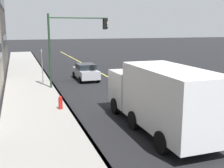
% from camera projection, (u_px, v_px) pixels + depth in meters
% --- Properties ---
extents(ground, '(200.00, 200.00, 0.00)m').
position_uv_depth(ground, '(146.00, 97.00, 19.79)').
color(ground, black).
extents(sidewalk_slab, '(80.00, 3.88, 0.15)m').
position_uv_depth(sidewalk_slab, '(35.00, 106.00, 17.37)').
color(sidewalk_slab, gray).
rests_on(sidewalk_slab, ground).
extents(curb_edge, '(80.00, 0.16, 0.15)m').
position_uv_depth(curb_edge, '(65.00, 103.00, 17.96)').
color(curb_edge, slate).
rests_on(curb_edge, ground).
extents(lane_stripe_center, '(80.00, 0.16, 0.01)m').
position_uv_depth(lane_stripe_center, '(146.00, 97.00, 19.79)').
color(lane_stripe_center, '#D8CC4C').
rests_on(lane_stripe_center, ground).
extents(car_silver, '(4.20, 1.89, 1.51)m').
position_uv_depth(car_silver, '(86.00, 72.00, 26.16)').
color(car_silver, '#A8AAB2').
rests_on(car_silver, ground).
extents(car_white, '(3.88, 2.05, 1.54)m').
position_uv_depth(car_white, '(146.00, 73.00, 25.58)').
color(car_white, silver).
rests_on(car_white, ground).
extents(car_green, '(4.60, 1.96, 1.51)m').
position_uv_depth(car_green, '(214.00, 96.00, 16.82)').
color(car_green, '#1E6038').
rests_on(car_green, ground).
extents(truck_white, '(7.96, 2.51, 3.12)m').
position_uv_depth(truck_white, '(160.00, 96.00, 13.17)').
color(truck_white, silver).
rests_on(truck_white, ground).
extents(pedestrian_with_backpack, '(0.39, 0.38, 1.58)m').
position_uv_depth(pedestrian_with_backpack, '(122.00, 80.00, 21.41)').
color(pedestrian_with_backpack, '#383838').
rests_on(pedestrian_with_backpack, ground).
extents(traffic_light_mast, '(0.28, 4.86, 5.88)m').
position_uv_depth(traffic_light_mast, '(73.00, 37.00, 22.05)').
color(traffic_light_mast, '#1E3823').
rests_on(traffic_light_mast, ground).
extents(street_sign_post, '(0.60, 0.08, 3.16)m').
position_uv_depth(street_sign_post, '(42.00, 64.00, 23.05)').
color(street_sign_post, slate).
rests_on(street_sign_post, ground).
extents(fire_hydrant, '(0.24, 0.24, 0.94)m').
position_uv_depth(fire_hydrant, '(60.00, 104.00, 16.34)').
color(fire_hydrant, red).
rests_on(fire_hydrant, ground).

